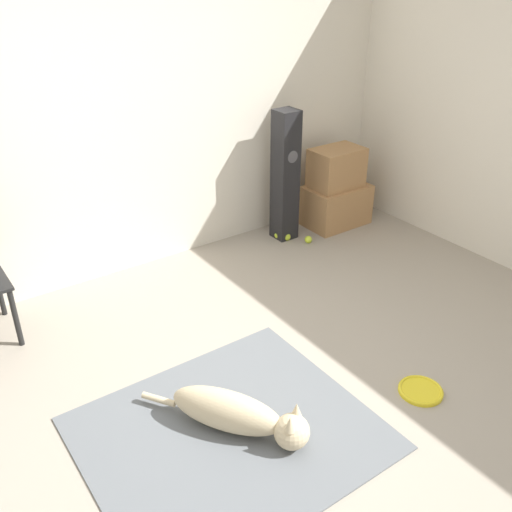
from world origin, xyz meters
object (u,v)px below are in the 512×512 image
(cardboard_box_upper, at_px, (337,168))
(floor_speaker, at_px, (285,176))
(cardboard_box_lower, at_px, (336,205))
(tennis_ball_near_speaker, at_px, (278,235))
(tennis_ball_loose_on_carpet, at_px, (287,237))
(frisbee, at_px, (421,390))
(tennis_ball_by_boxes, at_px, (308,239))
(dog, at_px, (239,414))

(cardboard_box_upper, bearing_deg, floor_speaker, 174.48)
(cardboard_box_lower, height_order, floor_speaker, floor_speaker)
(cardboard_box_lower, distance_m, tennis_ball_near_speaker, 0.66)
(tennis_ball_near_speaker, height_order, tennis_ball_loose_on_carpet, same)
(frisbee, height_order, floor_speaker, floor_speaker)
(tennis_ball_by_boxes, bearing_deg, cardboard_box_lower, 20.05)
(dog, distance_m, tennis_ball_near_speaker, 2.36)
(cardboard_box_upper, xyz_separation_m, tennis_ball_loose_on_carpet, (-0.58, -0.03, -0.52))
(tennis_ball_by_boxes, xyz_separation_m, tennis_ball_near_speaker, (-0.17, 0.23, 0.00))
(cardboard_box_lower, xyz_separation_m, tennis_ball_loose_on_carpet, (-0.60, -0.02, -0.16))
(frisbee, height_order, tennis_ball_near_speaker, tennis_ball_near_speaker)
(dog, bearing_deg, floor_speaker, 46.53)
(cardboard_box_lower, bearing_deg, dog, -142.81)
(cardboard_box_upper, bearing_deg, frisbee, -119.42)
(cardboard_box_upper, height_order, tennis_ball_near_speaker, cardboard_box_upper)
(dog, relative_size, tennis_ball_near_speaker, 12.95)
(frisbee, height_order, tennis_ball_by_boxes, tennis_ball_by_boxes)
(tennis_ball_near_speaker, bearing_deg, dog, -132.35)
(frisbee, height_order, tennis_ball_loose_on_carpet, tennis_ball_loose_on_carpet)
(dog, relative_size, frisbee, 3.27)
(frisbee, relative_size, tennis_ball_by_boxes, 3.97)
(cardboard_box_upper, distance_m, floor_speaker, 0.55)
(floor_speaker, xyz_separation_m, tennis_ball_loose_on_carpet, (-0.03, -0.08, -0.54))
(dog, height_order, frisbee, dog)
(cardboard_box_upper, height_order, tennis_ball_loose_on_carpet, cardboard_box_upper)
(dog, distance_m, frisbee, 1.12)
(dog, bearing_deg, cardboard_box_upper, 37.53)
(frisbee, bearing_deg, tennis_ball_by_boxes, 69.36)
(tennis_ball_near_speaker, distance_m, tennis_ball_loose_on_carpet, 0.09)
(tennis_ball_by_boxes, bearing_deg, cardboard_box_upper, 21.52)
(frisbee, bearing_deg, cardboard_box_lower, 60.09)
(floor_speaker, distance_m, tennis_ball_loose_on_carpet, 0.55)
(cardboard_box_upper, relative_size, tennis_ball_loose_on_carpet, 7.13)
(frisbee, relative_size, cardboard_box_lower, 0.45)
(cardboard_box_upper, distance_m, tennis_ball_near_speaker, 0.81)
(cardboard_box_lower, bearing_deg, cardboard_box_upper, 162.12)
(frisbee, xyz_separation_m, tennis_ball_near_speaker, (0.54, 2.11, 0.02))
(cardboard_box_lower, bearing_deg, floor_speaker, 174.05)
(floor_speaker, bearing_deg, frisbee, -106.14)
(frisbee, relative_size, tennis_ball_near_speaker, 3.97)
(dog, height_order, tennis_ball_by_boxes, dog)
(frisbee, relative_size, floor_speaker, 0.23)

